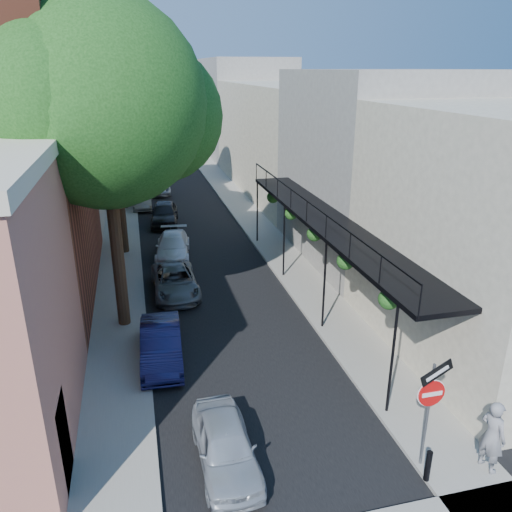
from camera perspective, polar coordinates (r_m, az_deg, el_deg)
road_surface at (r=38.48m, az=-9.03°, el=6.84°), size 6.00×64.00×0.01m
sidewalk_left at (r=38.36m, az=-15.02°, el=6.43°), size 2.00×64.00×0.12m
sidewalk_right at (r=38.98m, az=-3.13°, el=7.33°), size 2.00×64.00×0.12m
buildings_left at (r=36.83m, az=-24.20°, el=12.53°), size 10.10×59.10×12.00m
buildings_right at (r=38.94m, az=4.34°, el=13.81°), size 9.80×55.00×10.00m
sign_post at (r=12.45m, az=19.36°, el=-15.00°), size 0.89×0.17×2.99m
bollard at (r=13.01m, az=19.06°, el=-21.73°), size 0.14×0.14×0.80m
oak_near at (r=17.58m, az=-15.67°, el=16.12°), size 7.48×6.80×11.42m
oak_mid at (r=25.59m, az=-15.31°, el=15.52°), size 6.60×6.00×10.20m
oak_far at (r=34.56m, az=-15.24°, el=18.70°), size 7.70×7.00×11.90m
parked_car_a at (r=12.83m, az=-3.51°, el=-20.77°), size 1.41×3.38×1.15m
parked_car_b at (r=16.81m, az=-10.79°, el=-9.89°), size 1.45×3.75×1.22m
parked_car_c at (r=21.50m, az=-9.22°, el=-2.88°), size 1.91×4.03×1.11m
parked_car_d at (r=25.58m, az=-9.48°, el=1.07°), size 2.13×4.22×1.18m
parked_car_e at (r=31.27m, az=-10.43°, el=4.81°), size 2.00×4.13×1.36m
parked_car_f at (r=35.34m, az=-12.85°, el=6.29°), size 1.36×3.55×1.15m
parked_car_g at (r=39.31m, az=-11.27°, el=7.81°), size 1.94×4.03×1.11m
pedestrian at (r=13.49m, az=25.39°, el=-18.08°), size 0.58×0.76×1.86m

